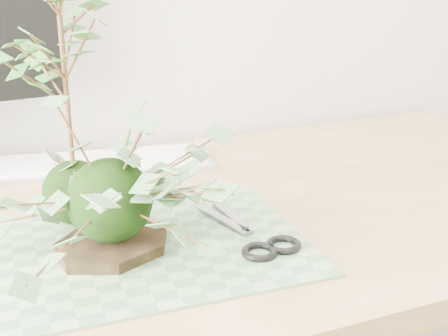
{
  "coord_description": "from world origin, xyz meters",
  "views": [
    {
      "loc": [
        -0.31,
        0.4,
        1.13
      ],
      "look_at": [
        0.0,
        1.14,
        0.84
      ],
      "focal_mm": 50.0,
      "sensor_mm": 36.0,
      "label": 1
    }
  ],
  "objects_px": {
    "ivy_kokedama": "(107,162)",
    "maple_kokedama": "(61,33)",
    "desk": "(165,268)",
    "keyboard": "(92,164)"
  },
  "relations": [
    {
      "from": "ivy_kokedama",
      "to": "maple_kokedama",
      "type": "distance_m",
      "value": 0.19
    },
    {
      "from": "ivy_kokedama",
      "to": "keyboard",
      "type": "height_order",
      "value": "ivy_kokedama"
    },
    {
      "from": "keyboard",
      "to": "maple_kokedama",
      "type": "bearing_deg",
      "value": -95.89
    },
    {
      "from": "maple_kokedama",
      "to": "desk",
      "type": "bearing_deg",
      "value": -15.11
    },
    {
      "from": "desk",
      "to": "keyboard",
      "type": "relative_size",
      "value": 3.5
    },
    {
      "from": "maple_kokedama",
      "to": "keyboard",
      "type": "bearing_deg",
      "value": 73.31
    },
    {
      "from": "desk",
      "to": "ivy_kokedama",
      "type": "relative_size",
      "value": 4.83
    },
    {
      "from": "ivy_kokedama",
      "to": "maple_kokedama",
      "type": "height_order",
      "value": "maple_kokedama"
    },
    {
      "from": "ivy_kokedama",
      "to": "keyboard",
      "type": "distance_m",
      "value": 0.36
    },
    {
      "from": "desk",
      "to": "ivy_kokedama",
      "type": "xyz_separation_m",
      "value": [
        -0.1,
        -0.08,
        0.22
      ]
    }
  ]
}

